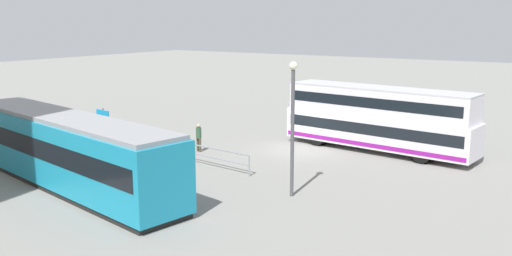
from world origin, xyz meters
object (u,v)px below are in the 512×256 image
at_px(pedestrian_near_railing, 199,136).
at_px(pedestrian_crossing, 174,163).
at_px(info_sign, 103,121).
at_px(street_lamp, 293,118).
at_px(tram_yellow, 67,150).
at_px(double_decker_bus, 378,119).

relative_size(pedestrian_near_railing, pedestrian_crossing, 0.98).
bearing_deg(pedestrian_crossing, info_sign, -19.18).
xyz_separation_m(pedestrian_crossing, street_lamp, (-5.68, -1.29, 2.54)).
height_order(tram_yellow, info_sign, tram_yellow).
distance_m(double_decker_bus, info_sign, 16.27).
bearing_deg(info_sign, street_lamp, 173.77).
distance_m(tram_yellow, street_lamp, 10.63).
distance_m(pedestrian_near_railing, street_lamp, 9.92).
relative_size(tram_yellow, pedestrian_crossing, 9.12).
relative_size(double_decker_bus, pedestrian_near_railing, 6.99).
distance_m(pedestrian_near_railing, pedestrian_crossing, 6.22).
relative_size(double_decker_bus, pedestrian_crossing, 6.85).
xyz_separation_m(double_decker_bus, pedestrian_crossing, (5.85, 11.31, -0.98)).
relative_size(double_decker_bus, street_lamp, 1.97).
height_order(tram_yellow, street_lamp, street_lamp).
bearing_deg(info_sign, pedestrian_crossing, 160.82).
bearing_deg(info_sign, pedestrian_near_railing, -151.96).
bearing_deg(pedestrian_near_railing, street_lamp, 154.08).
bearing_deg(street_lamp, double_decker_bus, -90.97).
height_order(double_decker_bus, pedestrian_near_railing, double_decker_bus).
relative_size(tram_yellow, info_sign, 6.19).
xyz_separation_m(pedestrian_near_railing, street_lamp, (-8.62, 4.19, 2.56)).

